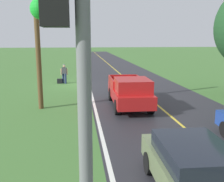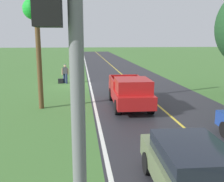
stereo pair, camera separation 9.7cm
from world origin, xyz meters
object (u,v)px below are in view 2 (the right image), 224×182
(suitcase_carried, at_px, (61,81))
(utility_pole_roadside, at_px, (38,32))
(traffic_light_mast, at_px, (63,79))
(sedan_ahead_same_lane, at_px, (194,171))
(pickup_truck_passing, at_px, (130,91))
(hitchhiker_walking, at_px, (65,72))

(suitcase_carried, xyz_separation_m, utility_pole_roadside, (0.49, 8.63, 4.11))
(traffic_light_mast, height_order, sedan_ahead_same_lane, traffic_light_mast)
(suitcase_carried, height_order, utility_pole_roadside, utility_pole_roadside)
(traffic_light_mast, bearing_deg, suitcase_carried, -85.53)
(traffic_light_mast, relative_size, sedan_ahead_same_lane, 1.17)
(traffic_light_mast, distance_m, utility_pole_roadside, 12.52)
(suitcase_carried, xyz_separation_m, sedan_ahead_same_lane, (-4.56, 18.10, 0.54))
(pickup_truck_passing, height_order, traffic_light_mast, traffic_light_mast)
(sedan_ahead_same_lane, xyz_separation_m, utility_pole_roadside, (5.05, -9.47, 3.57))
(hitchhiker_walking, height_order, traffic_light_mast, traffic_light_mast)
(suitcase_carried, distance_m, traffic_light_mast, 21.27)
(pickup_truck_passing, distance_m, utility_pole_roadside, 6.16)
(traffic_light_mast, relative_size, utility_pole_roadside, 0.60)
(suitcase_carried, height_order, traffic_light_mast, traffic_light_mast)
(hitchhiker_walking, height_order, pickup_truck_passing, pickup_truck_passing)
(utility_pole_roadside, bearing_deg, traffic_light_mast, 99.80)
(pickup_truck_passing, relative_size, utility_pole_roadside, 0.63)
(suitcase_carried, relative_size, sedan_ahead_same_lane, 0.10)
(utility_pole_roadside, bearing_deg, hitchhiker_walking, -95.97)
(suitcase_carried, height_order, pickup_truck_passing, pickup_truck_passing)
(sedan_ahead_same_lane, bearing_deg, traffic_light_mast, 44.25)
(hitchhiker_walking, distance_m, traffic_light_mast, 21.21)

